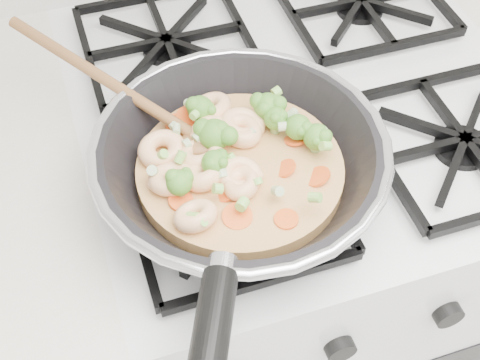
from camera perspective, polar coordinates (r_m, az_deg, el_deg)
name	(u,v)px	position (r m, az deg, el deg)	size (l,w,h in m)	color
stove	(287,273)	(1.24, 4.00, -7.90)	(0.60, 0.60, 0.92)	white
skillet	(237,164)	(0.73, -0.26, 1.38)	(0.38, 0.58, 0.10)	black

